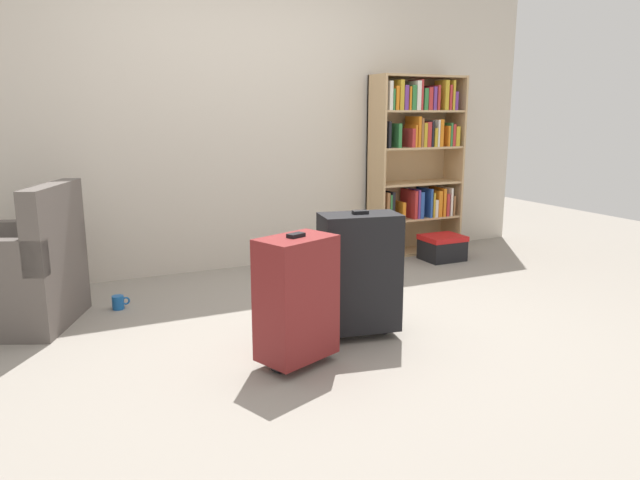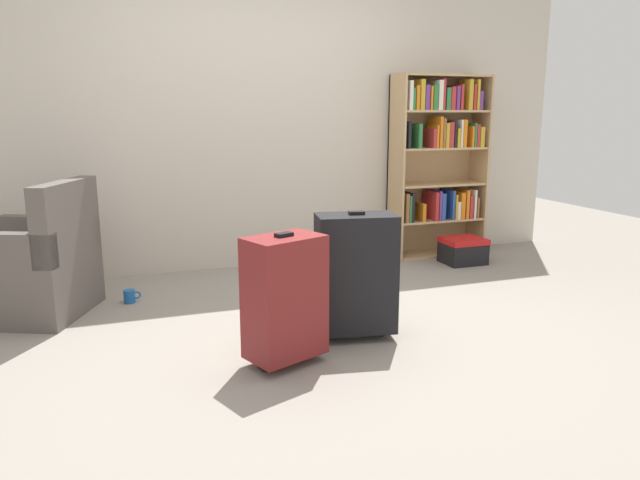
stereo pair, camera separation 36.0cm
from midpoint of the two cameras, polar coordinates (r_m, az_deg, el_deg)
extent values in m
plane|color=gray|center=(3.75, 3.18, -8.61)|extent=(10.34, 10.34, 0.00)
cube|color=beige|center=(5.16, -4.28, 11.84)|extent=(5.91, 0.10, 2.60)
cube|color=tan|center=(5.43, 9.25, 6.78)|extent=(0.02, 0.32, 1.66)
cube|color=tan|center=(5.90, 16.76, 6.84)|extent=(0.02, 0.32, 1.66)
cube|color=tan|center=(5.78, 12.36, 6.98)|extent=(0.89, 0.02, 1.66)
cube|color=tan|center=(5.79, 12.76, -1.28)|extent=(0.85, 0.30, 0.02)
cube|color=tan|center=(5.72, 12.92, 1.95)|extent=(0.85, 0.30, 0.02)
cube|color=tan|center=(5.67, 13.08, 5.26)|extent=(0.85, 0.30, 0.02)
cube|color=tan|center=(5.64, 13.24, 8.61)|extent=(0.85, 0.30, 0.02)
cube|color=tan|center=(5.63, 13.41, 11.98)|extent=(0.85, 0.30, 0.02)
cube|color=tan|center=(5.64, 13.57, 15.15)|extent=(0.85, 0.30, 0.02)
cube|color=brown|center=(5.45, 9.92, 3.10)|extent=(0.03, 0.19, 0.26)
cube|color=#2D7238|center=(5.48, 10.14, 3.03)|extent=(0.02, 0.21, 0.24)
cube|color=black|center=(5.52, 10.21, 3.21)|extent=(0.03, 0.27, 0.27)
cube|color=orange|center=(5.55, 11.41, 2.69)|extent=(0.03, 0.20, 0.16)
cube|color=#B22D2D|center=(5.64, 12.43, 3.29)|extent=(0.03, 0.25, 0.26)
cube|color=#66337F|center=(5.63, 12.92, 3.30)|extent=(0.02, 0.19, 0.27)
cube|color=#264C99|center=(5.66, 13.10, 3.23)|extent=(0.04, 0.23, 0.25)
cube|color=#264C99|center=(5.73, 13.92, 3.40)|extent=(0.02, 0.25, 0.27)
cube|color=gold|center=(5.73, 14.30, 3.18)|extent=(0.02, 0.20, 0.23)
cube|color=silver|center=(5.76, 14.44, 2.89)|extent=(0.03, 0.24, 0.17)
cube|color=orange|center=(5.79, 14.76, 3.32)|extent=(0.04, 0.25, 0.25)
cube|color=orange|center=(5.81, 15.20, 3.43)|extent=(0.03, 0.24, 0.27)
cube|color=#B22D2D|center=(5.84, 15.46, 3.20)|extent=(0.03, 0.26, 0.21)
cube|color=silver|center=(5.86, 15.80, 3.48)|extent=(0.02, 0.26, 0.27)
cube|color=brown|center=(5.87, 16.13, 3.10)|extent=(0.02, 0.23, 0.19)
cube|color=black|center=(5.40, 10.10, 9.95)|extent=(0.02, 0.20, 0.24)
cube|color=#2D7238|center=(5.46, 11.02, 9.83)|extent=(0.03, 0.23, 0.22)
cube|color=#B22D2D|center=(5.54, 12.30, 9.57)|extent=(0.03, 0.24, 0.17)
cube|color=orange|center=(5.54, 12.68, 9.73)|extent=(0.02, 0.20, 0.20)
cube|color=orange|center=(5.57, 12.91, 10.11)|extent=(0.03, 0.23, 0.28)
cube|color=brown|center=(5.59, 13.16, 10.03)|extent=(0.02, 0.24, 0.26)
cube|color=gold|center=(5.62, 13.38, 9.81)|extent=(0.03, 0.27, 0.22)
cube|color=#B22D2D|center=(5.64, 13.77, 9.84)|extent=(0.04, 0.25, 0.23)
cube|color=black|center=(5.65, 14.17, 9.85)|extent=(0.02, 0.23, 0.23)
cube|color=gold|center=(5.66, 14.54, 9.52)|extent=(0.03, 0.21, 0.17)
cube|color=silver|center=(5.69, 14.73, 9.91)|extent=(0.02, 0.24, 0.25)
cube|color=orange|center=(5.68, 15.17, 9.89)|extent=(0.04, 0.18, 0.25)
cube|color=orange|center=(5.76, 15.71, 9.59)|extent=(0.02, 0.23, 0.19)
cube|color=#2D7238|center=(5.77, 15.96, 9.72)|extent=(0.02, 0.22, 0.22)
cube|color=#B22D2D|center=(5.77, 16.33, 9.63)|extent=(0.03, 0.18, 0.20)
cube|color=gold|center=(5.81, 16.56, 9.53)|extent=(0.04, 0.22, 0.18)
cube|color=silver|center=(5.43, 10.10, 13.55)|extent=(0.03, 0.27, 0.25)
cube|color=#2D7238|center=(5.44, 10.37, 13.18)|extent=(0.02, 0.27, 0.18)
cube|color=orange|center=(5.44, 10.84, 13.30)|extent=(0.03, 0.22, 0.21)
cube|color=gold|center=(5.48, 11.15, 13.55)|extent=(0.04, 0.27, 0.26)
cube|color=#66337F|center=(5.47, 11.80, 13.29)|extent=(0.04, 0.19, 0.22)
cube|color=orange|center=(5.50, 12.10, 13.21)|extent=(0.02, 0.22, 0.20)
cube|color=#2D7238|center=(5.55, 12.32, 13.26)|extent=(0.04, 0.27, 0.22)
cube|color=silver|center=(5.55, 12.92, 13.44)|extent=(0.04, 0.22, 0.26)
cube|color=#B22D2D|center=(5.58, 13.19, 13.47)|extent=(0.02, 0.23, 0.27)
cube|color=#2D7238|center=(5.59, 13.67, 13.06)|extent=(0.04, 0.20, 0.19)
cube|color=#B22D2D|center=(5.64, 13.92, 13.08)|extent=(0.04, 0.26, 0.20)
cube|color=#66337F|center=(5.67, 14.34, 13.09)|extent=(0.03, 0.26, 0.21)
cube|color=#B22D2D|center=(5.69, 14.70, 13.13)|extent=(0.03, 0.26, 0.22)
cube|color=gold|center=(5.71, 15.71, 13.31)|extent=(0.04, 0.18, 0.27)
cube|color=#B22D2D|center=(5.77, 15.80, 13.08)|extent=(0.02, 0.27, 0.23)
cube|color=gold|center=(5.79, 16.10, 13.27)|extent=(0.02, 0.27, 0.27)
cube|color=#66337F|center=(5.78, 16.55, 12.74)|extent=(0.03, 0.20, 0.17)
cube|color=#59514C|center=(4.32, -24.03, -4.06)|extent=(0.92, 0.92, 0.40)
cube|color=gray|center=(4.26, -24.31, -0.96)|extent=(0.73, 0.69, 0.08)
cube|color=#59514C|center=(4.09, -20.98, 1.82)|extent=(0.39, 0.69, 0.50)
cube|color=#59514C|center=(4.51, -22.62, 0.77)|extent=(0.68, 0.37, 0.22)
cylinder|color=#1959A5|center=(4.38, -15.68, -5.29)|extent=(0.08, 0.08, 0.10)
torus|color=#1959A5|center=(4.39, -15.01, -5.18)|extent=(0.06, 0.01, 0.06)
cube|color=black|center=(5.50, 15.44, -1.15)|extent=(0.35, 0.30, 0.20)
cube|color=red|center=(5.48, 15.50, -0.08)|extent=(0.36, 0.31, 0.04)
cube|color=black|center=(3.51, 6.41, -3.23)|extent=(0.50, 0.33, 0.70)
cube|color=black|center=(3.43, 6.55, 2.59)|extent=(0.10, 0.07, 0.02)
cylinder|color=black|center=(3.59, 3.74, -9.15)|extent=(0.06, 0.06, 0.05)
cylinder|color=black|center=(3.67, 8.74, -8.77)|extent=(0.06, 0.06, 0.05)
cube|color=maroon|center=(3.13, -0.12, -5.55)|extent=(0.47, 0.38, 0.65)
cube|color=black|center=(3.05, -0.13, 0.49)|extent=(0.10, 0.08, 0.02)
cylinder|color=black|center=(3.17, -2.09, -12.12)|extent=(0.06, 0.06, 0.05)
cylinder|color=black|center=(3.34, 1.75, -10.81)|extent=(0.06, 0.06, 0.05)
camera|label=1|loc=(0.18, -87.21, 0.61)|focal=33.20mm
camera|label=2|loc=(0.18, 92.79, -0.61)|focal=33.20mm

